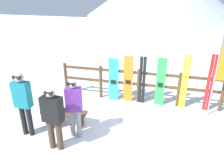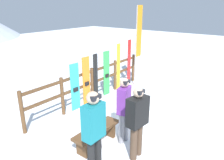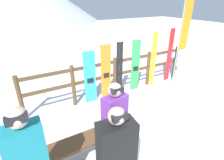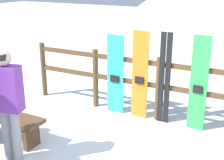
% 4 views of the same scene
% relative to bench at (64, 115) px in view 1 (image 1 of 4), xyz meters
% --- Properties ---
extents(ground_plane, '(40.00, 40.00, 0.00)m').
position_rel_bench_xyz_m(ground_plane, '(1.77, -0.10, -0.31)').
color(ground_plane, white).
extents(fence, '(5.08, 0.10, 1.12)m').
position_rel_bench_xyz_m(fence, '(1.77, 1.75, 0.35)').
color(fence, brown).
rests_on(fence, ground).
extents(bench, '(1.23, 0.36, 0.42)m').
position_rel_bench_xyz_m(bench, '(0.00, 0.00, 0.00)').
color(bench, brown).
rests_on(bench, ground).
extents(person_teal, '(0.40, 0.22, 1.69)m').
position_rel_bench_xyz_m(person_teal, '(-0.73, -0.60, 0.68)').
color(person_teal, black).
rests_on(person_teal, ground).
extents(person_purple, '(0.42, 0.30, 1.56)m').
position_rel_bench_xyz_m(person_purple, '(0.49, -0.38, 0.60)').
color(person_purple, gray).
rests_on(person_purple, ground).
extents(person_black, '(0.48, 0.30, 1.55)m').
position_rel_bench_xyz_m(person_black, '(0.20, -0.90, 0.58)').
color(person_black, '#4C3828').
rests_on(person_black, ground).
extents(snowboard_cyan, '(0.32, 0.06, 1.44)m').
position_rel_bench_xyz_m(snowboard_cyan, '(0.97, 1.70, 0.40)').
color(snowboard_cyan, '#2DBFCC').
rests_on(snowboard_cyan, ground).
extents(snowboard_orange, '(0.29, 0.06, 1.55)m').
position_rel_bench_xyz_m(snowboard_orange, '(1.45, 1.70, 0.46)').
color(snowboard_orange, orange).
rests_on(snowboard_orange, ground).
extents(ski_pair_black, '(0.19, 0.02, 1.56)m').
position_rel_bench_xyz_m(ski_pair_black, '(1.89, 1.70, 0.47)').
color(ski_pair_black, black).
rests_on(ski_pair_black, ground).
extents(snowboard_green, '(0.28, 0.07, 1.56)m').
position_rel_bench_xyz_m(snowboard_green, '(2.45, 1.70, 0.46)').
color(snowboard_green, green).
rests_on(snowboard_green, ground).
extents(ski_pair_yellow, '(0.19, 0.02, 1.72)m').
position_rel_bench_xyz_m(ski_pair_yellow, '(3.15, 1.70, 0.55)').
color(ski_pair_yellow, yellow).
rests_on(ski_pair_yellow, ground).
extents(ski_pair_red, '(0.20, 0.02, 1.77)m').
position_rel_bench_xyz_m(ski_pair_red, '(3.85, 1.70, 0.57)').
color(ski_pair_red, red).
rests_on(ski_pair_red, ground).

